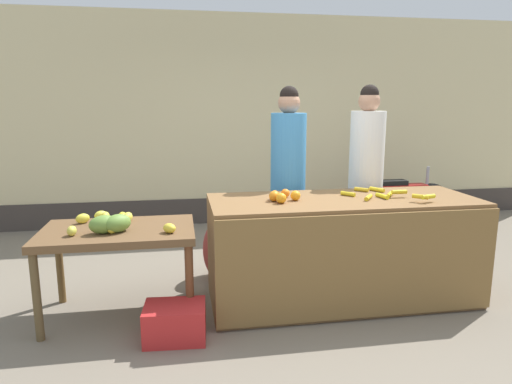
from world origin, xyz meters
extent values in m
plane|color=#756B5B|center=(0.00, 0.00, 0.00)|extent=(24.00, 24.00, 0.00)
cube|color=beige|center=(0.00, 2.87, 1.45)|extent=(9.31, 0.20, 2.89)
cube|color=#3F3833|center=(0.00, 2.76, 0.18)|extent=(9.31, 0.04, 0.36)
cube|color=brown|center=(0.41, 0.00, 0.45)|extent=(2.27, 0.84, 0.90)
cube|color=brown|center=(0.41, -0.44, 0.45)|extent=(2.27, 0.03, 0.84)
cube|color=brown|center=(-1.45, 0.00, 0.69)|extent=(1.18, 0.75, 0.06)
cylinder|color=brown|center=(-1.99, -0.33, 0.33)|extent=(0.06, 0.06, 0.66)
cylinder|color=brown|center=(-0.91, -0.33, 0.33)|extent=(0.06, 0.06, 0.66)
cylinder|color=brown|center=(-1.99, 0.33, 0.33)|extent=(0.06, 0.06, 0.66)
cylinder|color=brown|center=(-0.91, 0.33, 0.33)|extent=(0.06, 0.06, 0.66)
cylinder|color=gold|center=(0.59, -0.08, 0.92)|extent=(0.12, 0.15, 0.04)
cylinder|color=gold|center=(0.67, 0.26, 0.92)|extent=(0.12, 0.11, 0.04)
cylinder|color=yellow|center=(0.73, -0.05, 0.92)|extent=(0.06, 0.15, 0.04)
cylinder|color=gold|center=(0.82, 0.00, 0.92)|extent=(0.12, 0.15, 0.04)
cylinder|color=gold|center=(0.48, 0.09, 0.92)|extent=(0.11, 0.12, 0.04)
cylinder|color=yellow|center=(0.81, 0.24, 0.92)|extent=(0.10, 0.15, 0.04)
cylinder|color=gold|center=(0.96, -0.26, 0.95)|extent=(0.12, 0.11, 0.04)
cylinder|color=gold|center=(0.88, -0.05, 0.95)|extent=(0.13, 0.04, 0.04)
cylinder|color=gold|center=(1.02, -0.27, 0.95)|extent=(0.14, 0.07, 0.04)
sphere|color=orange|center=(-0.20, -0.02, 0.94)|extent=(0.09, 0.09, 0.09)
sphere|color=orange|center=(-0.18, 0.05, 0.94)|extent=(0.08, 0.08, 0.08)
sphere|color=orange|center=(-0.08, 0.12, 0.94)|extent=(0.07, 0.07, 0.07)
sphere|color=orange|center=(-0.16, -0.10, 0.94)|extent=(0.09, 0.09, 0.09)
sphere|color=orange|center=(-0.02, -0.02, 0.94)|extent=(0.08, 0.08, 0.08)
sphere|color=orange|center=(-0.15, -0.07, 0.94)|extent=(0.07, 0.07, 0.07)
ellipsoid|color=yellow|center=(-1.47, -0.13, 0.76)|extent=(0.11, 0.13, 0.08)
ellipsoid|color=yellow|center=(-1.51, 0.02, 0.77)|extent=(0.12, 0.12, 0.09)
ellipsoid|color=yellow|center=(-1.44, 0.26, 0.76)|extent=(0.08, 0.10, 0.07)
ellipsoid|color=yellow|center=(-1.40, 0.21, 0.76)|extent=(0.09, 0.13, 0.08)
ellipsoid|color=yellow|center=(-1.05, -0.19, 0.76)|extent=(0.13, 0.13, 0.07)
ellipsoid|color=yellow|center=(-1.75, 0.21, 0.76)|extent=(0.13, 0.12, 0.08)
ellipsoid|color=yellow|center=(-1.62, 0.29, 0.77)|extent=(0.13, 0.11, 0.08)
ellipsoid|color=#D2CA47|center=(-1.76, -0.15, 0.76)|extent=(0.07, 0.10, 0.08)
ellipsoid|color=gold|center=(-1.59, 0.28, 0.76)|extent=(0.07, 0.10, 0.07)
ellipsoid|color=olive|center=(-1.54, -0.12, 0.79)|extent=(0.25, 0.20, 0.14)
ellipsoid|color=olive|center=(-1.44, -0.10, 0.79)|extent=(0.26, 0.25, 0.14)
cylinder|color=#33333D|center=(0.08, 0.67, 0.36)|extent=(0.29, 0.29, 0.72)
cylinder|color=#3F8CCC|center=(0.08, 0.67, 1.16)|extent=(0.34, 0.34, 0.88)
sphere|color=tan|center=(0.08, 0.67, 1.70)|extent=(0.21, 0.21, 0.21)
sphere|color=black|center=(0.08, 0.67, 1.76)|extent=(0.18, 0.18, 0.18)
cylinder|color=#33333D|center=(0.88, 0.65, 0.36)|extent=(0.29, 0.29, 0.73)
cylinder|color=white|center=(0.88, 0.65, 1.17)|extent=(0.34, 0.34, 0.89)
sphere|color=tan|center=(0.88, 0.65, 1.71)|extent=(0.21, 0.21, 0.21)
sphere|color=black|center=(0.88, 0.65, 1.78)|extent=(0.18, 0.18, 0.18)
torus|color=black|center=(2.32, 1.86, 0.33)|extent=(0.65, 0.09, 0.65)
torus|color=black|center=(1.37, 1.86, 0.33)|extent=(0.65, 0.09, 0.65)
cube|color=#A51919|center=(1.84, 1.86, 0.51)|extent=(0.80, 0.18, 0.28)
cube|color=black|center=(1.74, 1.86, 0.67)|extent=(0.44, 0.16, 0.08)
cylinder|color=gray|center=(2.27, 1.86, 0.68)|extent=(0.04, 0.04, 0.40)
cube|color=red|center=(-1.03, -0.47, 0.13)|extent=(0.46, 0.35, 0.26)
ellipsoid|color=maroon|center=(-0.61, 0.66, 0.29)|extent=(0.31, 0.37, 0.57)
camera|label=1|loc=(-0.96, -3.57, 1.69)|focal=31.79mm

